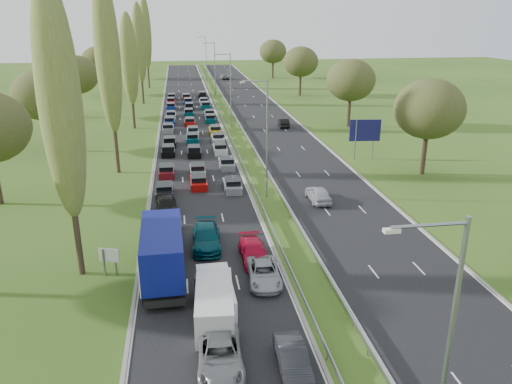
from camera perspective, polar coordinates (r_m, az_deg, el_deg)
ground at (r=86.90m, az=-2.99°, el=7.76°), size 260.00×260.00×0.00m
near_carriageway at (r=88.95m, az=-7.52°, el=7.90°), size 10.50×215.00×0.04m
far_carriageway at (r=90.22m, az=1.16°, el=8.22°), size 10.50×215.00×0.04m
central_reservation at (r=89.23m, az=-3.16°, el=8.43°), size 2.36×215.00×0.32m
lamp_columns at (r=83.91m, az=-2.92°, el=11.50°), size 0.18×140.18×12.00m
poplar_row at (r=73.42m, az=-15.12°, el=14.75°), size 2.80×127.80×22.44m
woodland_left at (r=70.40m, az=-23.86°, el=9.73°), size 8.00×166.00×11.10m
woodland_right at (r=77.23m, az=12.83°, el=11.62°), size 8.00×153.00×11.10m
traffic_queue_fill at (r=83.95m, az=-7.43°, el=7.52°), size 9.11×69.59×0.80m
near_car_2 at (r=42.29m, az=-10.26°, el=-4.30°), size 2.70×5.71×1.58m
near_car_3 at (r=47.96m, az=-10.18°, el=-1.52°), size 2.17×4.78×1.36m
near_car_6 at (r=27.76m, az=-4.12°, el=-18.08°), size 2.60×5.32×1.46m
near_car_7 at (r=40.47m, az=-5.69°, el=-5.18°), size 2.46×5.59×1.60m
near_car_9 at (r=27.55m, az=4.23°, el=-18.50°), size 1.53×4.25×1.39m
near_car_10 at (r=35.30m, az=0.91°, el=-9.24°), size 2.48×4.89×1.33m
near_car_11 at (r=38.15m, az=-0.29°, el=-6.85°), size 2.04×4.84×1.40m
far_car_0 at (r=50.36m, az=7.13°, el=-0.20°), size 1.87×4.58×1.56m
far_car_1 at (r=84.47m, az=3.19°, el=7.93°), size 1.89×4.49×1.44m
far_car_2 at (r=150.54m, az=-3.53°, el=13.04°), size 2.65×5.51×1.52m
blue_lorry at (r=35.71m, az=-10.56°, el=-6.61°), size 2.73×9.83×4.15m
white_van_front at (r=31.07m, az=-4.81°, el=-12.65°), size 2.20×5.62×2.26m
white_van_rear at (r=32.07m, az=-4.67°, el=-11.68°), size 2.07×5.28×2.12m
info_sign at (r=37.29m, az=-16.41°, el=-7.25°), size 1.46×0.53×2.10m
direction_sign at (r=65.80m, az=12.35°, el=6.70°), size 3.99×0.52×5.20m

